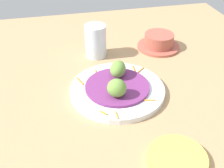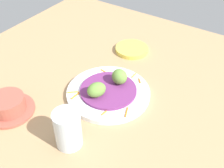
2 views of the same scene
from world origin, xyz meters
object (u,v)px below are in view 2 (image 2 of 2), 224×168
(guac_scoop_left, at_px, (96,90))
(main_plate, at_px, (108,93))
(terracotta_bowl, at_px, (8,106))
(water_glass, at_px, (68,129))
(guac_scoop_center, at_px, (119,77))
(side_plate_small, at_px, (132,49))

(guac_scoop_left, bearing_deg, main_plate, 74.57)
(guac_scoop_left, bearing_deg, terracotta_bowl, -137.22)
(guac_scoop_left, xyz_separation_m, water_glass, (0.03, -0.16, 0.01))
(guac_scoop_left, height_order, terracotta_bowl, guac_scoop_left)
(guac_scoop_center, height_order, terracotta_bowl, guac_scoop_center)
(main_plate, bearing_deg, guac_scoop_center, 74.57)
(guac_scoop_center, bearing_deg, terracotta_bowl, -129.04)
(water_glass, bearing_deg, guac_scoop_left, 101.25)
(guac_scoop_left, relative_size, terracotta_bowl, 0.40)
(side_plate_small, bearing_deg, water_glass, -79.50)
(guac_scoop_center, distance_m, water_glass, 0.24)
(main_plate, height_order, terracotta_bowl, terracotta_bowl)
(side_plate_small, xyz_separation_m, water_glass, (0.08, -0.44, 0.04))
(terracotta_bowl, xyz_separation_m, water_glass, (0.21, 0.01, 0.03))
(main_plate, height_order, guac_scoop_center, guac_scoop_center)
(main_plate, relative_size, guac_scoop_left, 4.44)
(main_plate, xyz_separation_m, guac_scoop_left, (-0.01, -0.04, 0.04))
(guac_scoop_left, distance_m, side_plate_small, 0.29)
(guac_scoop_center, height_order, side_plate_small, guac_scoop_center)
(guac_scoop_left, xyz_separation_m, side_plate_small, (-0.05, 0.28, -0.04))
(guac_scoop_left, xyz_separation_m, guac_scoop_center, (0.02, 0.08, 0.00))
(main_plate, relative_size, side_plate_small, 2.11)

